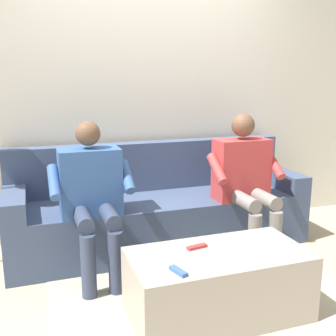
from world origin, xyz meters
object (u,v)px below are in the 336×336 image
Objects in this scene: person_left_seated at (245,176)px; person_right_seated at (92,190)px; remote_blue at (178,271)px; coffee_table at (218,284)px; couch at (159,211)px; remote_red at (197,247)px.

person_left_seated is 1.23m from person_right_seated.
person_left_seated reaches higher than person_right_seated.
coffee_table is at bearing -79.45° from remote_blue.
remote_red is (0.10, 1.06, 0.12)m from couch.
couch is 1.08m from remote_red.
remote_blue is (0.32, 1.32, 0.12)m from couch.
couch is at bearing -150.19° from person_right_seated.
person_left_seated reaches higher than remote_blue.
couch is 0.80m from person_left_seated.
person_left_seated is 8.84× the size of remote_red.
remote_red reaches higher than coffee_table.
person_left_seated reaches higher than remote_red.
remote_blue is (0.32, 0.16, 0.22)m from coffee_table.
couch is at bearing -29.91° from remote_blue.
person_left_seated is at bearing -145.12° from remote_red.
person_right_seated is at bearing -0.73° from person_left_seated.
remote_blue is at bearing 107.15° from person_right_seated.
couch is 2.22× the size of person_right_seated.
remote_blue is (0.93, 0.96, -0.22)m from person_left_seated.
person_left_seated is (-0.62, -0.79, 0.43)m from coffee_table.
person_right_seated reaches higher than coffee_table.
couch reaches higher than remote_red.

